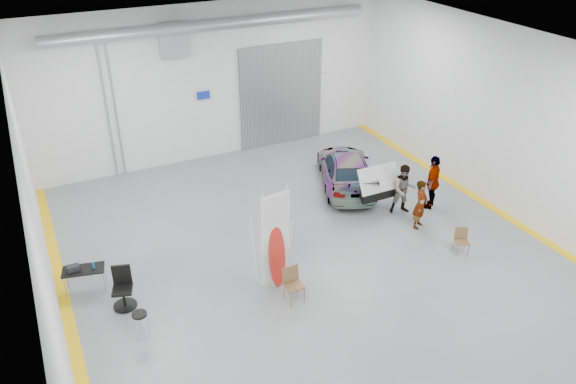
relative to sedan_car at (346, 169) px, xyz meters
name	(u,v)px	position (x,y,z in m)	size (l,w,h in m)	color
ground	(313,257)	(-3.23, -3.44, -0.63)	(16.00, 16.00, 0.00)	slate
room_shell	(287,102)	(-2.99, -1.22, 3.45)	(14.02, 16.18, 6.01)	silver
sedan_car	(346,169)	(0.00, 0.00, 0.00)	(1.78, 4.36, 1.26)	silver
person_a	(420,204)	(0.62, -3.45, 0.19)	(0.60, 0.39, 1.64)	#90654E
person_b	(404,189)	(0.70, -2.48, 0.23)	(0.84, 0.65, 1.73)	#466E80
person_c	(433,182)	(1.77, -2.61, 0.32)	(1.10, 0.45, 1.90)	#A05635
surfboard_display	(276,248)	(-4.75, -4.14, 0.60)	(0.86, 0.28, 3.03)	white
folding_chair_near	(294,291)	(-4.60, -4.93, -0.33)	(0.47, 0.48, 0.96)	brown
folding_chair_far	(461,246)	(0.81, -5.21, -0.38)	(0.51, 0.54, 0.81)	brown
shop_stool	(141,326)	(-8.52, -4.54, -0.26)	(0.38, 0.38, 0.75)	black
work_table	(81,270)	(-9.51, -2.04, 0.05)	(1.18, 0.77, 0.89)	#97999F
office_chair	(122,290)	(-8.67, -3.15, -0.13)	(0.63, 0.66, 1.14)	black
trunk_lid	(378,175)	(0.00, -1.93, 0.65)	(1.48, 0.90, 0.04)	silver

